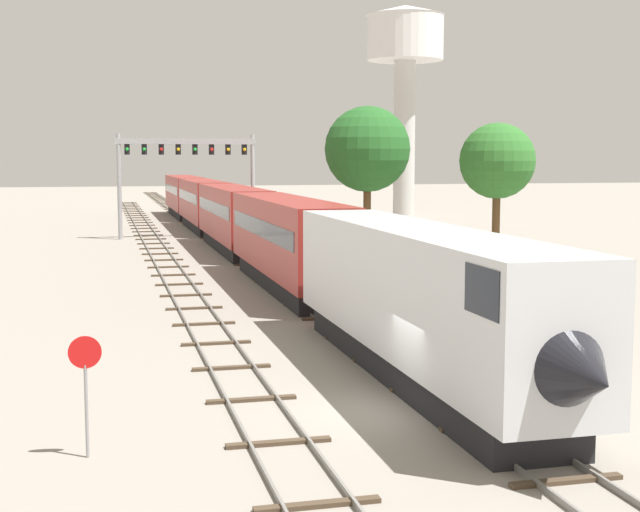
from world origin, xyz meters
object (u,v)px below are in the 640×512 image
passenger_train (232,216)px  trackside_tree_mid (367,150)px  signal_gantry (187,161)px  trackside_tree_left (497,161)px  water_tower (405,53)px  stop_sign (86,379)px

passenger_train → trackside_tree_mid: 11.37m
signal_gantry → trackside_tree_left: bearing=-44.6°
water_tower → stop_sign: bearing=-113.9°
signal_gantry → trackside_tree_mid: (11.48, -15.86, 0.91)m
trackside_tree_left → trackside_tree_mid: trackside_tree_mid is taller
signal_gantry → trackside_tree_left: 27.94m
water_tower → trackside_tree_left: bearing=-101.1°
water_tower → stop_sign: water_tower is taller
signal_gantry → stop_sign: 57.54m
passenger_train → signal_gantry: size_ratio=8.25×
passenger_train → trackside_tree_mid: trackside_tree_mid is taller
passenger_train → trackside_tree_mid: size_ratio=9.35×
passenger_train → water_tower: size_ratio=3.97×
signal_gantry → stop_sign: signal_gantry is taller
signal_gantry → trackside_tree_mid: 19.60m
signal_gantry → water_tower: water_tower is taller
passenger_train → stop_sign: size_ratio=34.68×
water_tower → trackside_tree_mid: bearing=-112.6°
passenger_train → stop_sign: 46.48m
passenger_train → trackside_tree_mid: (9.23, -4.43, 4.94)m
trackside_tree_mid → trackside_tree_left: bearing=-24.2°
signal_gantry → trackside_tree_left: size_ratio=1.28×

